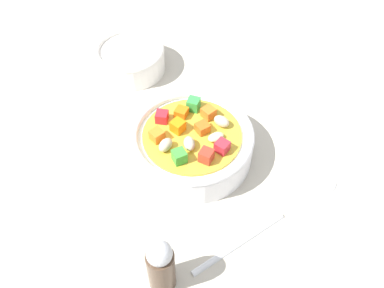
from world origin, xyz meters
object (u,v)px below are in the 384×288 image
object	(u,v)px
side_bowl_small	(130,58)
pepper_shaker	(161,266)
soup_bowl_main	(192,143)
spoon	(281,216)

from	to	relation	value
side_bowl_small	pepper_shaker	xyz separation A→B (cm)	(-35.79, 7.63, 1.91)
soup_bowl_main	spoon	xyz separation A→B (cm)	(-13.21, -6.28, -2.23)
spoon	pepper_shaker	size ratio (longest dim) A/B	2.66
soup_bowl_main	spoon	size ratio (longest dim) A/B	0.73
soup_bowl_main	side_bowl_small	xyz separation A→B (cm)	(20.47, 2.25, -0.40)
side_bowl_small	soup_bowl_main	bearing A→B (deg)	-173.74
soup_bowl_main	pepper_shaker	xyz separation A→B (cm)	(-15.31, 9.87, 1.51)
side_bowl_small	pepper_shaker	bearing A→B (deg)	167.97
spoon	side_bowl_small	distance (cm)	34.79
spoon	soup_bowl_main	bearing A→B (deg)	103.61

